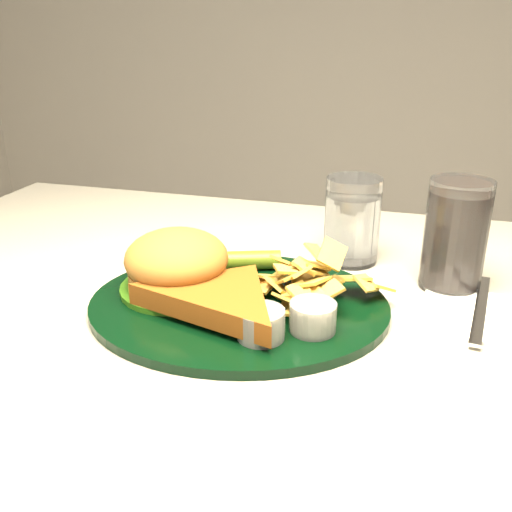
{
  "coord_description": "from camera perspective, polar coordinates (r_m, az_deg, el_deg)",
  "views": [
    {
      "loc": [
        0.17,
        -0.6,
        1.06
      ],
      "look_at": [
        -0.01,
        0.02,
        0.8
      ],
      "focal_mm": 40.0,
      "sensor_mm": 36.0,
      "label": 1
    }
  ],
  "objects": [
    {
      "name": "fork_napkin",
      "position": [
        0.7,
        21.36,
        -5.23
      ],
      "size": [
        0.16,
        0.2,
        0.01
      ],
      "primitive_type": null,
      "rotation": [
        0.0,
        0.0,
        -0.13
      ],
      "color": "white",
      "rests_on": "table"
    },
    {
      "name": "wrapped_straw",
      "position": [
        0.81,
        -4.88,
        -0.32
      ],
      "size": [
        0.18,
        0.08,
        0.01
      ],
      "primitive_type": null,
      "rotation": [
        0.0,
        0.0,
        0.12
      ],
      "color": "white",
      "rests_on": "table"
    },
    {
      "name": "water_glass",
      "position": [
        0.8,
        9.59,
        3.55
      ],
      "size": [
        0.1,
        0.1,
        0.12
      ],
      "primitive_type": "cylinder",
      "rotation": [
        0.0,
        0.0,
        -0.33
      ],
      "color": "white",
      "rests_on": "table"
    },
    {
      "name": "cola_glass",
      "position": [
        0.75,
        19.32,
        1.97
      ],
      "size": [
        0.08,
        0.08,
        0.14
      ],
      "primitive_type": "cylinder",
      "rotation": [
        0.0,
        0.0,
        0.12
      ],
      "color": "black",
      "rests_on": "table"
    },
    {
      "name": "dinner_plate",
      "position": [
        0.66,
        -1.78,
        -2.29
      ],
      "size": [
        0.39,
        0.34,
        0.08
      ],
      "primitive_type": null,
      "rotation": [
        0.0,
        0.0,
        0.16
      ],
      "color": "black",
      "rests_on": "table"
    }
  ]
}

